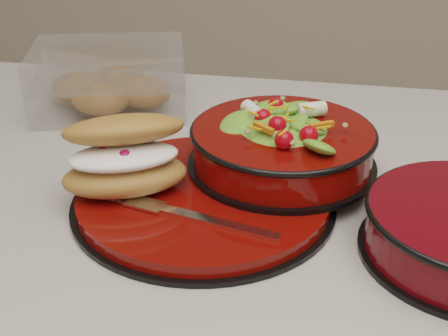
% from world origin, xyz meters
% --- Properties ---
extents(dinner_plate, '(0.30, 0.30, 0.02)m').
position_xyz_m(dinner_plate, '(-0.07, -0.07, 0.91)').
color(dinner_plate, black).
rests_on(dinner_plate, island_counter).
extents(salad_bowl, '(0.23, 0.23, 0.09)m').
position_xyz_m(salad_bowl, '(0.01, 0.01, 0.96)').
color(salad_bowl, black).
rests_on(salad_bowl, dinner_plate).
extents(croissant, '(0.16, 0.14, 0.08)m').
position_xyz_m(croissant, '(-0.16, -0.08, 0.96)').
color(croissant, '#B37736').
rests_on(croissant, dinner_plate).
extents(fork, '(0.17, 0.06, 0.00)m').
position_xyz_m(fork, '(-0.07, -0.12, 0.92)').
color(fork, silver).
rests_on(fork, dinner_plate).
extents(pastry_box, '(0.26, 0.22, 0.09)m').
position_xyz_m(pastry_box, '(-0.28, 0.20, 0.94)').
color(pastry_box, white).
rests_on(pastry_box, island_counter).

